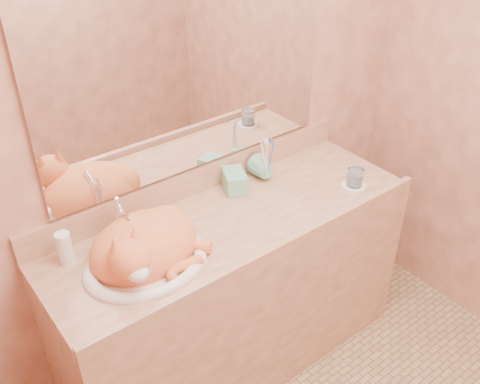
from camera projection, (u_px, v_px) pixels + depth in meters
wall_back at (192, 108)px, 2.16m from camera, size 2.40×0.02×2.50m
vanity_counter at (234, 294)px, 2.43m from camera, size 1.60×0.55×0.85m
mirror at (192, 76)px, 2.07m from camera, size 1.30×0.02×0.80m
sink_basin at (145, 248)px, 1.93m from camera, size 0.50×0.43×0.14m
faucet at (121, 221)px, 2.04m from camera, size 0.08×0.14×0.18m
cat at (144, 245)px, 1.95m from camera, size 0.45×0.38×0.23m
soap_dispenser at (238, 178)px, 2.27m from camera, size 0.12×0.12×0.20m
toothbrush_cup at (267, 174)px, 2.40m from camera, size 0.13×0.13×0.10m
toothbrushes at (268, 157)px, 2.35m from camera, size 0.04×0.04×0.23m
saucer at (354, 186)px, 2.40m from camera, size 0.11×0.11×0.01m
water_glass at (355, 177)px, 2.38m from camera, size 0.07×0.07×0.08m
lotion_bottle at (65, 248)px, 1.94m from camera, size 0.06×0.06×0.13m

